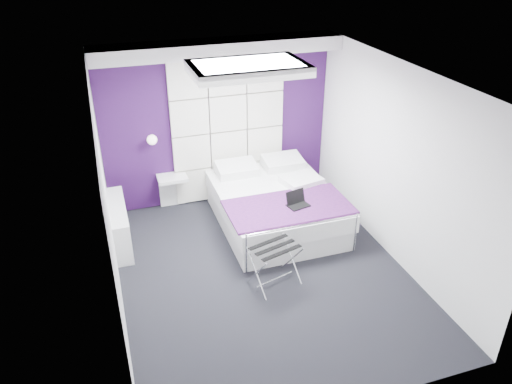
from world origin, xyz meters
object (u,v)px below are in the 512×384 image
at_px(bed, 275,206).
at_px(laptop, 297,202).
at_px(wall_lamp, 152,139).
at_px(nightstand, 172,178).
at_px(radiator, 120,225).
at_px(luggage_rack, 275,265).

relative_size(bed, laptop, 7.14).
distance_m(wall_lamp, nightstand, 0.71).
height_order(bed, nightstand, bed).
bearing_deg(nightstand, radiator, -140.89).
relative_size(bed, nightstand, 4.58).
height_order(nightstand, luggage_rack, nightstand).
bearing_deg(wall_lamp, nightstand, -9.25).
distance_m(wall_lamp, radiator, 1.35).
distance_m(radiator, bed, 2.27).
xyz_separation_m(radiator, laptop, (2.38, -0.72, 0.34)).
bearing_deg(bed, luggage_rack, -110.44).
xyz_separation_m(wall_lamp, radiator, (-0.64, -0.76, -0.92)).
bearing_deg(laptop, bed, 90.40).
height_order(radiator, laptop, laptop).
xyz_separation_m(wall_lamp, laptop, (1.74, -1.48, -0.58)).
bearing_deg(laptop, nightstand, 122.98).
xyz_separation_m(wall_lamp, bed, (1.62, -0.96, -0.91)).
relative_size(radiator, nightstand, 2.65).
bearing_deg(radiator, laptop, -16.86).
bearing_deg(wall_lamp, laptop, -40.36).
bearing_deg(radiator, luggage_rack, -41.48).
xyz_separation_m(radiator, bed, (2.26, -0.20, 0.01)).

